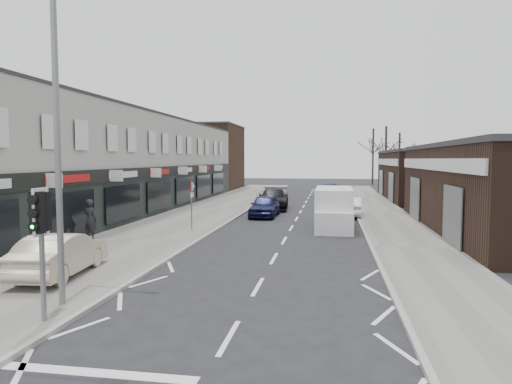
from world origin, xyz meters
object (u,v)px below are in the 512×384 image
at_px(sedan_on_pavement, 61,254).
at_px(parked_car_left_a, 265,206).
at_px(parked_car_left_b, 273,199).
at_px(warning_sign, 192,190).
at_px(pedestrian, 90,220).
at_px(street_lamp, 63,130).
at_px(parked_car_left_c, 272,194).
at_px(parked_car_right_b, 331,191).
at_px(traffic_light, 41,223).
at_px(white_van, 334,209).
at_px(parked_car_right_a, 350,207).
at_px(parked_car_right_c, 331,189).

relative_size(sedan_on_pavement, parked_car_left_a, 0.99).
relative_size(parked_car_left_a, parked_car_left_b, 0.78).
distance_m(parked_car_left_a, parked_car_left_b, 4.80).
bearing_deg(warning_sign, sedan_on_pavement, -97.26).
bearing_deg(warning_sign, parked_car_left_b, 75.58).
distance_m(pedestrian, parked_car_left_a, 12.58).
relative_size(warning_sign, parked_car_left_b, 0.49).
bearing_deg(warning_sign, street_lamp, -87.16).
distance_m(pedestrian, parked_car_left_c, 22.08).
bearing_deg(parked_car_right_b, traffic_light, 78.90).
relative_size(parked_car_left_c, parked_car_right_b, 1.12).
bearing_deg(white_van, sedan_on_pavement, -124.47).
xyz_separation_m(traffic_light, parked_car_right_b, (6.60, 35.93, -1.67)).
xyz_separation_m(traffic_light, warning_sign, (-0.76, 14.02, -0.21)).
xyz_separation_m(parked_car_left_c, parked_car_right_a, (6.52, -9.56, -0.02)).
bearing_deg(street_lamp, parked_car_right_b, 79.04).
height_order(pedestrian, parked_car_right_b, pedestrian).
bearing_deg(parked_car_left_b, parked_car_left_c, 94.13).
distance_m(pedestrian, parked_car_right_c, 32.62).
distance_m(street_lamp, parked_car_left_b, 24.72).
bearing_deg(parked_car_left_b, parked_car_left_a, -93.96).
bearing_deg(white_van, traffic_light, -111.87).
bearing_deg(warning_sign, parked_car_right_c, 74.60).
bearing_deg(parked_car_left_b, sedan_on_pavement, -105.07).
relative_size(parked_car_left_c, parked_car_right_c, 1.13).
bearing_deg(parked_car_right_c, parked_car_left_a, 77.19).
bearing_deg(parked_car_left_c, traffic_light, -90.54).
xyz_separation_m(traffic_light, parked_car_right_c, (6.60, 40.73, -1.79)).
relative_size(sedan_on_pavement, pedestrian, 2.20).
bearing_deg(parked_car_left_a, parked_car_left_c, 95.42).
xyz_separation_m(parked_car_left_b, parked_car_left_c, (-0.82, 5.80, -0.12)).
bearing_deg(parked_car_right_c, white_van, 89.95).
distance_m(parked_car_left_a, parked_car_right_c, 20.48).
relative_size(parked_car_right_a, parked_car_right_c, 0.93).
bearing_deg(parked_car_left_c, parked_car_right_c, 62.91).
bearing_deg(pedestrian, white_van, -134.71).
bearing_deg(pedestrian, parked_car_right_a, -121.63).
distance_m(sedan_on_pavement, parked_car_left_a, 17.34).
distance_m(parked_car_left_c, parked_car_right_c, 10.76).
bearing_deg(parked_car_left_a, parked_car_left_b, 90.97).
relative_size(pedestrian, parked_car_left_a, 0.45).
distance_m(traffic_light, parked_car_left_a, 20.91).
bearing_deg(parked_car_left_b, white_van, -66.91).
xyz_separation_m(white_van, parked_car_right_b, (-0.15, 19.32, -0.32)).
bearing_deg(parked_car_left_c, parked_car_right_b, 43.34).
height_order(parked_car_left_b, parked_car_right_b, parked_car_left_b).
xyz_separation_m(street_lamp, parked_car_right_b, (6.73, 34.72, -3.88)).
xyz_separation_m(pedestrian, parked_car_left_c, (5.80, 21.30, -0.40)).
xyz_separation_m(warning_sign, parked_car_left_a, (2.96, 6.71, -1.47)).
relative_size(warning_sign, parked_car_right_b, 0.62).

